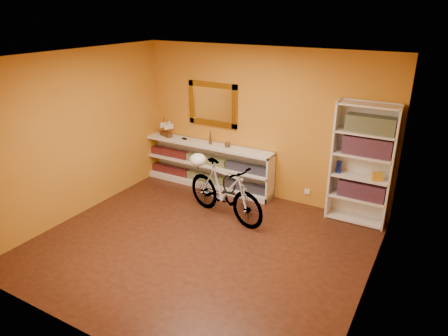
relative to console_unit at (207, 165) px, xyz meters
The scene contains 24 objects.
floor 2.11m from the console_unit, 61.22° to the right, with size 4.50×4.00×0.01m, color black.
ceiling 3.01m from the console_unit, 61.22° to the right, with size 4.50×4.00×0.01m, color silver.
back_wall 1.34m from the console_unit, 10.79° to the left, with size 4.50×0.01×2.60m, color #B5701B.
left_wall 2.38m from the console_unit, 124.73° to the right, with size 0.01×4.00×2.60m, color #B5701B.
right_wall 3.83m from the console_unit, 29.17° to the right, with size 0.01×4.00×2.60m, color #B5701B.
gilt_mirror 1.14m from the console_unit, 72.64° to the left, with size 0.98×0.06×0.78m, color olive.
wall_socket 1.91m from the console_unit, ahead, with size 0.09×0.01×0.09m, color silver.
console_unit is the anchor object (origin of this frame).
cd_row_lower 0.26m from the console_unit, 90.00° to the right, with size 2.50×0.13×0.14m, color black.
cd_row_upper 0.11m from the console_unit, 90.00° to the right, with size 2.50×0.13×0.14m, color navy.
model_ship 1.11m from the console_unit, behind, with size 0.31×0.12×0.37m, color #412612, non-canonical shape.
toy_car 0.65m from the console_unit, behind, with size 0.00×0.00×0.00m, color black.
bronze_ornament 0.59m from the console_unit, ahead, with size 0.05×0.05×0.32m, color brown.
decorative_orb 0.64m from the console_unit, ahead, with size 0.10×0.10×0.10m, color brown.
bookcase 2.80m from the console_unit, ahead, with size 0.90×0.30×1.90m, color silver, non-canonical shape.
book_row_a 2.80m from the console_unit, ahead, with size 0.70×0.22×0.26m, color maroon.
book_row_b 2.92m from the console_unit, ahead, with size 0.70×0.22×0.28m, color maroon.
book_row_c 3.03m from the console_unit, ahead, with size 0.70×0.22×0.25m, color #1B5661.
travel_mug 2.45m from the console_unit, ahead, with size 0.08×0.08×0.19m, color navy.
red_tin 2.79m from the console_unit, ahead, with size 0.14×0.14×0.18m, color maroon.
yellow_bag 3.02m from the console_unit, ahead, with size 0.16×0.10×0.12m, color gold.
bicycle 1.28m from the console_unit, 45.59° to the right, with size 1.61×0.42×0.95m, color silver.
helmet 0.91m from the console_unit, 68.30° to the right, with size 0.28×0.27×0.21m, color white.
u_lock 1.37m from the console_unit, 43.56° to the right, with size 0.23×0.23×0.02m, color black.
Camera 1 is at (2.75, -4.15, 3.18)m, focal length 32.51 mm.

